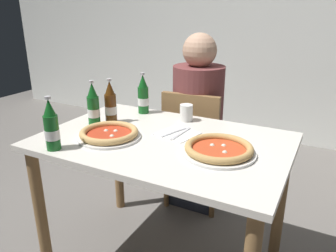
{
  "coord_description": "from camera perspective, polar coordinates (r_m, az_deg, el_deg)",
  "views": [
    {
      "loc": [
        0.71,
        -1.31,
        1.36
      ],
      "look_at": [
        0.0,
        0.05,
        0.8
      ],
      "focal_mm": 35.01,
      "sensor_mm": 36.0,
      "label": 1
    }
  ],
  "objects": [
    {
      "name": "back_wall_tiled",
      "position": [
        3.58,
        17.02,
        18.25
      ],
      "size": [
        7.0,
        0.1,
        2.6
      ],
      "primitive_type": "cube",
      "color": "white",
      "rests_on": "ground_plane"
    },
    {
      "name": "napkin_with_cutlery",
      "position": [
        1.66,
        1.68,
        -1.32
      ],
      "size": [
        0.21,
        0.21,
        0.01
      ],
      "color": "white",
      "rests_on": "dining_table_main"
    },
    {
      "name": "beer_bottle_center",
      "position": [
        1.8,
        -12.87,
        3.27
      ],
      "size": [
        0.07,
        0.07,
        0.25
      ],
      "color": "#14591E",
      "rests_on": "dining_table_main"
    },
    {
      "name": "dining_table_main",
      "position": [
        1.65,
        -0.81,
        -5.9
      ],
      "size": [
        1.2,
        0.8,
        0.75
      ],
      "color": "silver",
      "rests_on": "ground_plane"
    },
    {
      "name": "beer_bottle_left",
      "position": [
        1.54,
        -19.62,
        -0.26
      ],
      "size": [
        0.07,
        0.07,
        0.25
      ],
      "color": "#14591E",
      "rests_on": "dining_table_main"
    },
    {
      "name": "chair_behind_table",
      "position": [
        2.25,
        4.66,
        -2.96
      ],
      "size": [
        0.43,
        0.43,
        0.85
      ],
      "rotation": [
        0.0,
        0.0,
        3.22
      ],
      "color": "olive",
      "rests_on": "ground_plane"
    },
    {
      "name": "beer_bottle_right",
      "position": [
        1.83,
        -9.97,
        3.73
      ],
      "size": [
        0.07,
        0.07,
        0.25
      ],
      "color": "#512D0F",
      "rests_on": "dining_table_main"
    },
    {
      "name": "paper_cup",
      "position": [
        1.84,
        3.2,
        2.3
      ],
      "size": [
        0.07,
        0.07,
        0.09
      ],
      "primitive_type": "cylinder",
      "color": "white",
      "rests_on": "dining_table_main"
    },
    {
      "name": "pizza_margherita_near",
      "position": [
        1.63,
        -10.22,
        -1.35
      ],
      "size": [
        0.31,
        0.31,
        0.04
      ],
      "color": "white",
      "rests_on": "dining_table_main"
    },
    {
      "name": "pizza_marinara_far",
      "position": [
        1.45,
        8.83,
        -4.03
      ],
      "size": [
        0.33,
        0.33,
        0.04
      ],
      "color": "white",
      "rests_on": "dining_table_main"
    },
    {
      "name": "beer_bottle_extra",
      "position": [
        1.97,
        -4.34,
        5.18
      ],
      "size": [
        0.07,
        0.07,
        0.25
      ],
      "color": "#14591E",
      "rests_on": "dining_table_main"
    },
    {
      "name": "diner_seated",
      "position": [
        2.26,
        5.11,
        -0.11
      ],
      "size": [
        0.34,
        0.34,
        1.21
      ],
      "color": "#2D3342",
      "rests_on": "ground_plane"
    }
  ]
}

